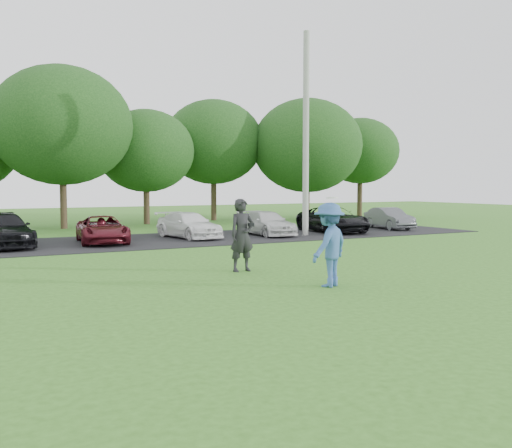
{
  "coord_description": "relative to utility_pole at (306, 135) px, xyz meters",
  "views": [
    {
      "loc": [
        -7.26,
        -10.09,
        2.38
      ],
      "look_at": [
        0.0,
        3.5,
        1.3
      ],
      "focal_mm": 40.0,
      "sensor_mm": 36.0,
      "label": 1
    }
  ],
  "objects": [
    {
      "name": "frisbee_player",
      "position": [
        -6.63,
        -11.2,
        -3.65
      ],
      "size": [
        1.45,
        1.21,
        2.09
      ],
      "color": "#355B98",
      "rests_on": "ground"
    },
    {
      "name": "parking_lot",
      "position": [
        -7.06,
        1.1,
        -4.62
      ],
      "size": [
        32.0,
        6.5,
        0.03
      ],
      "primitive_type": "cube",
      "color": "black",
      "rests_on": "ground"
    },
    {
      "name": "ground",
      "position": [
        -7.06,
        -11.9,
        -4.63
      ],
      "size": [
        100.0,
        100.0,
        0.0
      ],
      "primitive_type": "plane",
      "color": "#32651C",
      "rests_on": "ground"
    },
    {
      "name": "utility_pole",
      "position": [
        0.0,
        0.0,
        0.0
      ],
      "size": [
        0.28,
        0.28,
        9.26
      ],
      "primitive_type": "cylinder",
      "color": "#A0A09B",
      "rests_on": "ground"
    },
    {
      "name": "camera_bystander",
      "position": [
        -7.38,
        -8.19,
        -3.64
      ],
      "size": [
        0.74,
        0.51,
        1.99
      ],
      "color": "black",
      "rests_on": "ground"
    },
    {
      "name": "parked_cars",
      "position": [
        -6.99,
        1.09,
        -4.02
      ],
      "size": [
        27.97,
        4.92,
        1.25
      ],
      "color": "black",
      "rests_on": "parking_lot"
    },
    {
      "name": "tree_row",
      "position": [
        -5.55,
        10.86,
        0.28
      ],
      "size": [
        42.39,
        9.85,
        8.64
      ],
      "color": "#38281C",
      "rests_on": "ground"
    }
  ]
}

